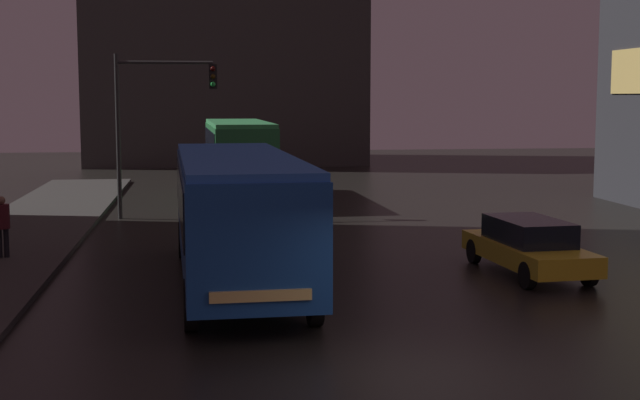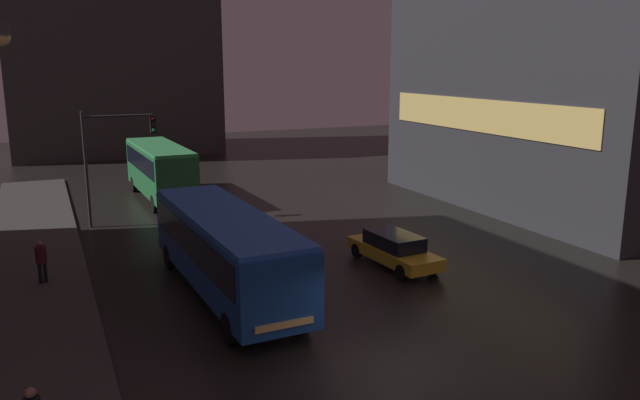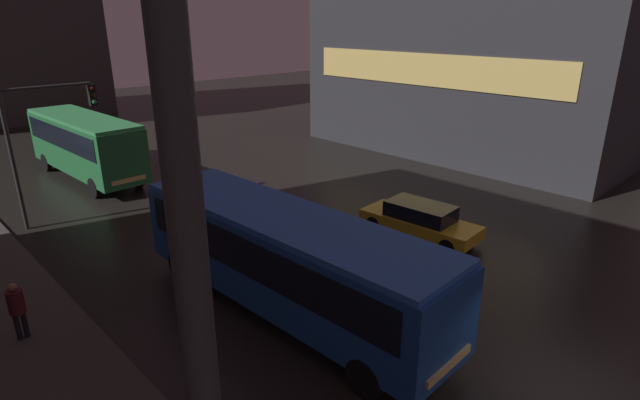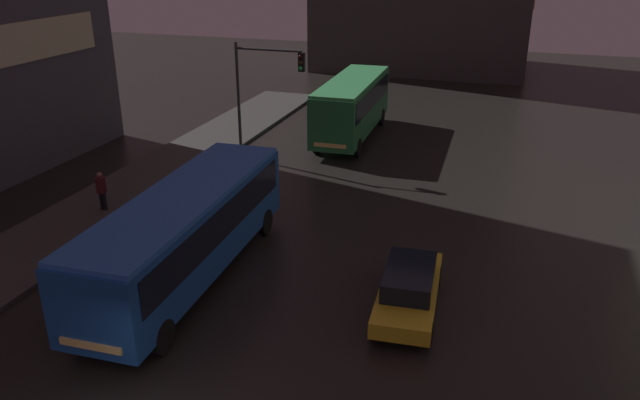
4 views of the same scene
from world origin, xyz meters
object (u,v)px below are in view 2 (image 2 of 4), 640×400
at_px(traffic_light_main, 111,147).
at_px(car_taxi, 394,249).
at_px(bus_near, 226,245).
at_px(pedestrian_mid, 41,258).
at_px(bus_far, 160,166).

bearing_deg(traffic_light_main, car_taxi, -50.22).
distance_m(bus_near, pedestrian_mid, 7.19).
xyz_separation_m(bus_far, traffic_light_main, (-3.26, -5.21, 1.99)).
xyz_separation_m(bus_near, bus_far, (0.79, 17.38, 0.18)).
bearing_deg(bus_near, traffic_light_main, -80.58).
bearing_deg(car_taxi, bus_near, -0.83).
height_order(car_taxi, traffic_light_main, traffic_light_main).
distance_m(bus_near, bus_far, 17.40).
bearing_deg(pedestrian_mid, bus_near, 164.60).
height_order(bus_far, car_taxi, bus_far).
height_order(bus_near, traffic_light_main, traffic_light_main).
relative_size(car_taxi, pedestrian_mid, 2.93).
bearing_deg(bus_far, pedestrian_mid, 61.32).
xyz_separation_m(bus_near, pedestrian_mid, (-6.10, 3.73, -0.77)).
relative_size(bus_near, car_taxi, 2.24).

